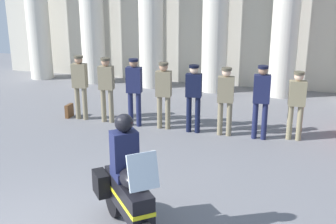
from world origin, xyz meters
TOP-DOWN VIEW (x-y plane):
  - officer_in_row_0 at (-2.26, 5.63)m, footprint 0.40×0.26m
  - officer_in_row_1 at (-1.49, 5.61)m, footprint 0.40×0.26m
  - officer_in_row_2 at (-0.69, 5.54)m, footprint 0.40×0.26m
  - officer_in_row_3 at (0.09, 5.55)m, footprint 0.40×0.26m
  - officer_in_row_4 at (0.87, 5.50)m, footprint 0.40×0.26m
  - officer_in_row_5 at (1.65, 5.51)m, footprint 0.40×0.26m
  - officer_in_row_6 at (2.48, 5.51)m, footprint 0.40×0.26m
  - officer_in_row_7 at (3.28, 5.69)m, footprint 0.40×0.26m
  - motorcycle_with_rider at (1.02, 0.85)m, footprint 1.47×1.65m
  - briefcase_on_ground at (-2.68, 5.68)m, footprint 0.10×0.32m

SIDE VIEW (x-z plane):
  - briefcase_on_ground at x=-2.68m, z-range 0.00..0.36m
  - motorcycle_with_rider at x=1.02m, z-range -0.16..1.74m
  - officer_in_row_7 at x=3.28m, z-range 0.15..1.79m
  - officer_in_row_5 at x=1.65m, z-range 0.15..1.82m
  - officer_in_row_4 at x=0.87m, z-range 0.16..1.85m
  - officer_in_row_3 at x=0.09m, z-range 0.15..1.85m
  - officer_in_row_1 at x=-1.49m, z-range 0.16..1.88m
  - officer_in_row_0 at x=-2.26m, z-range 0.16..1.89m
  - officer_in_row_2 at x=-0.69m, z-range 0.16..1.91m
  - officer_in_row_6 at x=2.48m, z-range 0.16..1.93m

